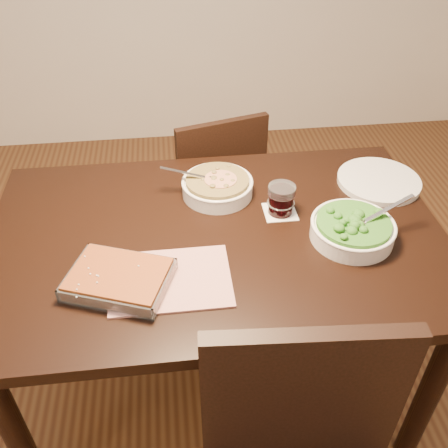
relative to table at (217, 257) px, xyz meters
name	(u,v)px	position (x,y,z in m)	size (l,w,h in m)	color
ground	(219,377)	(0.00, 0.00, -0.65)	(4.00, 4.00, 0.00)	#422413
table	(217,257)	(0.00, 0.00, 0.00)	(1.40, 0.90, 0.75)	black
magazine_a	(171,279)	(-0.15, -0.18, 0.10)	(0.33, 0.24, 0.01)	#A12E2E
coaster	(280,212)	(0.21, 0.08, 0.10)	(0.10, 0.10, 0.00)	white
stew_bowl	(217,186)	(0.02, 0.21, 0.13)	(0.27, 0.24, 0.09)	white
broccoli_bowl	(353,229)	(0.40, -0.07, 0.13)	(0.28, 0.25, 0.10)	white
baking_dish	(119,279)	(-0.28, -0.19, 0.12)	(0.32, 0.28, 0.05)	silver
wine_tumbler	(281,199)	(0.21, 0.08, 0.15)	(0.09, 0.09, 0.10)	black
dinner_plate	(379,181)	(0.59, 0.21, 0.10)	(0.28, 0.28, 0.02)	silver
chair_far	(214,185)	(0.06, 0.68, -0.19)	(0.47, 0.47, 0.83)	black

